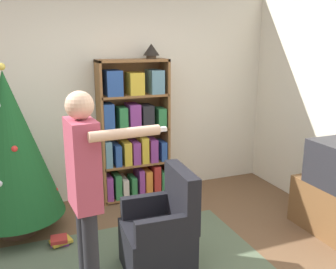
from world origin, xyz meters
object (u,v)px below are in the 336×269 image
(bookshelf, at_px, (134,134))
(armchair, at_px, (161,236))
(standing_person, at_px, (86,187))
(christmas_tree, at_px, (10,146))
(table_lamp, at_px, (151,50))

(bookshelf, distance_m, armchair, 1.70)
(armchair, xyz_separation_m, standing_person, (-0.66, -0.28, 0.67))
(christmas_tree, relative_size, table_lamp, 8.86)
(standing_person, bearing_deg, christmas_tree, -164.95)
(armchair, relative_size, table_lamp, 4.60)
(standing_person, bearing_deg, armchair, 108.15)
(bookshelf, xyz_separation_m, christmas_tree, (-1.41, -0.45, 0.12))
(bookshelf, xyz_separation_m, table_lamp, (0.25, 0.01, 1.02))
(christmas_tree, distance_m, table_lamp, 1.94)
(christmas_tree, relative_size, standing_person, 1.06)
(armchair, height_order, standing_person, standing_person)
(bookshelf, relative_size, table_lamp, 8.79)
(christmas_tree, distance_m, armchair, 1.76)
(christmas_tree, xyz_separation_m, armchair, (1.17, -1.16, -0.63))
(christmas_tree, bearing_deg, bookshelf, 17.73)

